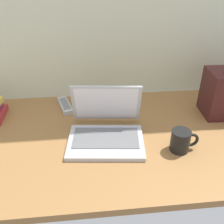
% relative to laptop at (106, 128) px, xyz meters
% --- Properties ---
extents(desk, '(1.60, 0.76, 0.03)m').
position_rel_laptop_xyz_m(desk, '(0.06, 0.01, -0.06)').
color(desk, olive).
rests_on(desk, ground).
extents(laptop, '(0.33, 0.31, 0.21)m').
position_rel_laptop_xyz_m(laptop, '(0.00, 0.00, 0.00)').
color(laptop, '#B2B5BA').
rests_on(laptop, desk).
extents(coffee_mug, '(0.11, 0.08, 0.09)m').
position_rel_laptop_xyz_m(coffee_mug, '(0.29, -0.12, 0.00)').
color(coffee_mug, black).
rests_on(coffee_mug, desk).
extents(remote_control_near, '(0.09, 0.17, 0.02)m').
position_rel_laptop_xyz_m(remote_control_near, '(-0.19, 0.27, -0.03)').
color(remote_control_near, '#B7B7B7').
rests_on(remote_control_near, desk).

